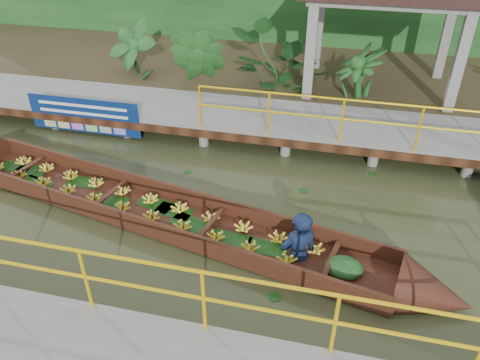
# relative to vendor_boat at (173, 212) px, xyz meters

# --- Properties ---
(ground) EXTENTS (80.00, 80.00, 0.00)m
(ground) POSITION_rel_vendor_boat_xyz_m (0.67, 0.33, -0.25)
(ground) COLOR #30371B
(ground) RESTS_ON ground
(land_strip) EXTENTS (30.00, 8.00, 0.45)m
(land_strip) POSITION_rel_vendor_boat_xyz_m (0.67, 7.83, -0.02)
(land_strip) COLOR #372D1B
(land_strip) RESTS_ON ground
(far_dock) EXTENTS (16.00, 2.06, 1.66)m
(far_dock) POSITION_rel_vendor_boat_xyz_m (0.69, 3.76, 0.23)
(far_dock) COLOR slate
(far_dock) RESTS_ON ground
(pavilion) EXTENTS (4.40, 3.00, 3.00)m
(pavilion) POSITION_rel_vendor_boat_xyz_m (3.67, 6.63, 2.57)
(pavilion) COLOR slate
(pavilion) RESTS_ON ground
(vendor_boat) EXTENTS (11.11, 3.37, 2.34)m
(vendor_boat) POSITION_rel_vendor_boat_xyz_m (0.00, 0.00, 0.00)
(vendor_boat) COLOR #35170E
(vendor_boat) RESTS_ON ground
(blue_banner) EXTENTS (2.90, 0.04, 0.91)m
(blue_banner) POSITION_rel_vendor_boat_xyz_m (-3.31, 2.81, 0.31)
(blue_banner) COLOR navy
(blue_banner) RESTS_ON ground
(tropical_plants) EXTENTS (14.26, 1.26, 1.58)m
(tropical_plants) POSITION_rel_vendor_boat_xyz_m (2.92, 5.63, 0.99)
(tropical_plants) COLOR #123B16
(tropical_plants) RESTS_ON ground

